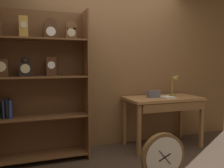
{
  "coord_description": "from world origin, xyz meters",
  "views": [
    {
      "loc": [
        -1.25,
        -2.31,
        1.33
      ],
      "look_at": [
        -0.2,
        0.66,
        1.06
      ],
      "focal_mm": 38.1,
      "sensor_mm": 36.0,
      "label": 1
    }
  ],
  "objects_px": {
    "workbench": "(163,104)",
    "desk_lamp": "(176,82)",
    "bookshelf": "(37,83)",
    "open_repair_manual": "(168,97)",
    "toolbox_small": "(153,94)",
    "round_clock_large": "(163,158)"
  },
  "relations": [
    {
      "from": "bookshelf",
      "to": "toolbox_small",
      "type": "bearing_deg",
      "value": -1.15
    },
    {
      "from": "bookshelf",
      "to": "desk_lamp",
      "type": "relative_size",
      "value": 5.31
    },
    {
      "from": "bookshelf",
      "to": "round_clock_large",
      "type": "relative_size",
      "value": 3.63
    },
    {
      "from": "desk_lamp",
      "to": "open_repair_manual",
      "type": "bearing_deg",
      "value": -147.05
    },
    {
      "from": "workbench",
      "to": "toolbox_small",
      "type": "xyz_separation_m",
      "value": [
        -0.16,
        0.05,
        0.15
      ]
    },
    {
      "from": "toolbox_small",
      "to": "round_clock_large",
      "type": "xyz_separation_m",
      "value": [
        -0.47,
        -1.07,
        -0.56
      ]
    },
    {
      "from": "workbench",
      "to": "bookshelf",
      "type": "bearing_deg",
      "value": 177.49
    },
    {
      "from": "desk_lamp",
      "to": "workbench",
      "type": "bearing_deg",
      "value": -165.76
    },
    {
      "from": "desk_lamp",
      "to": "toolbox_small",
      "type": "distance_m",
      "value": 0.46
    },
    {
      "from": "desk_lamp",
      "to": "open_repair_manual",
      "type": "distance_m",
      "value": 0.36
    },
    {
      "from": "open_repair_manual",
      "to": "bookshelf",
      "type": "bearing_deg",
      "value": 171.83
    },
    {
      "from": "bookshelf",
      "to": "desk_lamp",
      "type": "distance_m",
      "value": 2.18
    },
    {
      "from": "workbench",
      "to": "round_clock_large",
      "type": "xyz_separation_m",
      "value": [
        -0.63,
        -1.02,
        -0.41
      ]
    },
    {
      "from": "toolbox_small",
      "to": "open_repair_manual",
      "type": "bearing_deg",
      "value": -37.52
    },
    {
      "from": "workbench",
      "to": "desk_lamp",
      "type": "height_order",
      "value": "desk_lamp"
    },
    {
      "from": "toolbox_small",
      "to": "desk_lamp",
      "type": "bearing_deg",
      "value": 2.47
    },
    {
      "from": "desk_lamp",
      "to": "open_repair_manual",
      "type": "xyz_separation_m",
      "value": [
        -0.24,
        -0.16,
        -0.22
      ]
    },
    {
      "from": "open_repair_manual",
      "to": "desk_lamp",
      "type": "bearing_deg",
      "value": 29.89
    },
    {
      "from": "desk_lamp",
      "to": "round_clock_large",
      "type": "bearing_deg",
      "value": -129.31
    },
    {
      "from": "bookshelf",
      "to": "open_repair_manual",
      "type": "bearing_deg",
      "value": -5.11
    },
    {
      "from": "bookshelf",
      "to": "workbench",
      "type": "bearing_deg",
      "value": -2.51
    },
    {
      "from": "workbench",
      "to": "desk_lamp",
      "type": "bearing_deg",
      "value": 14.24
    }
  ]
}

